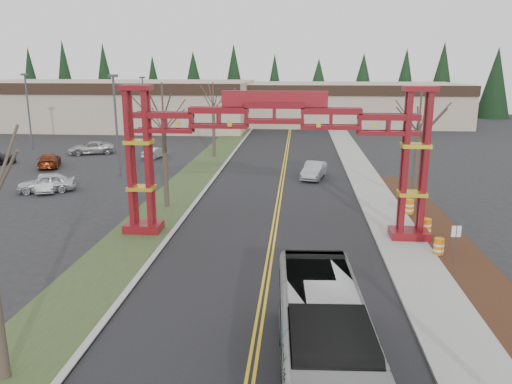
# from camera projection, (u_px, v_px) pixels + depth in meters

# --- Properties ---
(road) EXTENTS (12.00, 110.00, 0.02)m
(road) POSITION_uv_depth(u_px,v_px,m) (278.00, 204.00, 36.89)
(road) COLOR black
(road) RESTS_ON ground
(lane_line_left) EXTENTS (0.12, 100.00, 0.01)m
(lane_line_left) POSITION_uv_depth(u_px,v_px,m) (277.00, 204.00, 36.89)
(lane_line_left) COLOR yellow
(lane_line_left) RESTS_ON road
(lane_line_right) EXTENTS (0.12, 100.00, 0.01)m
(lane_line_right) POSITION_uv_depth(u_px,v_px,m) (280.00, 204.00, 36.87)
(lane_line_right) COLOR yellow
(lane_line_right) RESTS_ON road
(curb_right) EXTENTS (0.30, 110.00, 0.15)m
(curb_right) POSITION_uv_depth(u_px,v_px,m) (362.00, 205.00, 36.36)
(curb_right) COLOR #9E9D99
(curb_right) RESTS_ON ground
(sidewalk_right) EXTENTS (2.60, 110.00, 0.14)m
(sidewalk_right) POSITION_uv_depth(u_px,v_px,m) (383.00, 206.00, 36.24)
(sidewalk_right) COLOR gray
(sidewalk_right) RESTS_ON ground
(landscape_strip) EXTENTS (2.60, 50.00, 0.12)m
(landscape_strip) POSITION_uv_depth(u_px,v_px,m) (499.00, 302.00, 21.54)
(landscape_strip) COLOR #301E10
(landscape_strip) RESTS_ON ground
(grass_median) EXTENTS (4.00, 110.00, 0.08)m
(grass_median) POSITION_uv_depth(u_px,v_px,m) (172.00, 201.00, 37.55)
(grass_median) COLOR #2F4221
(grass_median) RESTS_ON ground
(curb_left) EXTENTS (0.30, 110.00, 0.15)m
(curb_left) POSITION_uv_depth(u_px,v_px,m) (196.00, 202.00, 37.38)
(curb_left) COLOR #9E9D99
(curb_left) RESTS_ON ground
(gateway_arch) EXTENTS (18.20, 1.60, 8.90)m
(gateway_arch) POSITION_uv_depth(u_px,v_px,m) (274.00, 137.00, 28.66)
(gateway_arch) COLOR maroon
(gateway_arch) RESTS_ON ground
(retail_building_west) EXTENTS (46.00, 22.30, 7.50)m
(retail_building_west) POSITION_uv_depth(u_px,v_px,m) (112.00, 104.00, 83.82)
(retail_building_west) COLOR tan
(retail_building_west) RESTS_ON ground
(retail_building_east) EXTENTS (38.00, 20.30, 7.00)m
(retail_building_east) POSITION_uv_depth(u_px,v_px,m) (348.00, 103.00, 88.26)
(retail_building_east) COLOR tan
(retail_building_east) RESTS_ON ground
(conifer_treeline) EXTENTS (116.10, 5.60, 13.00)m
(conifer_treeline) POSITION_uv_depth(u_px,v_px,m) (294.00, 84.00, 99.98)
(conifer_treeline) COLOR black
(conifer_treeline) RESTS_ON ground
(transit_bus) EXTENTS (3.22, 11.46, 3.16)m
(transit_bus) POSITION_uv_depth(u_px,v_px,m) (326.00, 356.00, 14.81)
(transit_bus) COLOR #B8BBC0
(transit_bus) RESTS_ON ground
(silver_sedan) EXTENTS (2.59, 4.80, 1.50)m
(silver_sedan) POSITION_uv_depth(u_px,v_px,m) (314.00, 170.00, 45.22)
(silver_sedan) COLOR #A5A8AD
(silver_sedan) RESTS_ON ground
(parked_car_near_a) EXTENTS (4.79, 3.17, 1.52)m
(parked_car_near_a) POSITION_uv_depth(u_px,v_px,m) (47.00, 183.00, 40.41)
(parked_car_near_a) COLOR silver
(parked_car_near_a) RESTS_ON ground
(parked_car_near_b) EXTENTS (2.49, 4.19, 1.30)m
(parked_car_near_b) POSITION_uv_depth(u_px,v_px,m) (48.00, 183.00, 40.78)
(parked_car_near_b) COLOR silver
(parked_car_near_b) RESTS_ON ground
(parked_car_mid_a) EXTENTS (3.55, 5.18, 1.39)m
(parked_car_mid_a) POSITION_uv_depth(u_px,v_px,m) (49.00, 160.00, 50.31)
(parked_car_mid_a) COLOR maroon
(parked_car_mid_a) RESTS_ON ground
(parked_car_far_a) EXTENTS (2.14, 3.89, 1.22)m
(parked_car_far_a) POSITION_uv_depth(u_px,v_px,m) (155.00, 153.00, 55.23)
(parked_car_far_a) COLOR #B4B9BC
(parked_car_far_a) RESTS_ON ground
(parked_car_far_b) EXTENTS (5.64, 4.19, 1.42)m
(parked_car_far_b) POSITION_uv_depth(u_px,v_px,m) (91.00, 148.00, 57.89)
(parked_car_far_b) COLOR #BDBDBD
(parked_car_far_b) RESTS_ON ground
(bare_tree_median_mid) EXTENTS (3.42, 3.42, 8.87)m
(bare_tree_median_mid) POSITION_uv_depth(u_px,v_px,m) (163.00, 116.00, 34.55)
(bare_tree_median_mid) COLOR #382D26
(bare_tree_median_mid) RESTS_ON ground
(bare_tree_median_far) EXTENTS (3.41, 3.41, 8.28)m
(bare_tree_median_far) POSITION_uv_depth(u_px,v_px,m) (213.00, 103.00, 54.51)
(bare_tree_median_far) COLOR #382D26
(bare_tree_median_far) RESTS_ON ground
(bare_tree_right_far) EXTENTS (3.51, 3.51, 8.26)m
(bare_tree_right_far) POSITION_uv_depth(u_px,v_px,m) (419.00, 124.00, 35.72)
(bare_tree_right_far) COLOR #382D26
(bare_tree_right_far) RESTS_ON ground
(light_pole_near) EXTENTS (0.80, 0.40, 9.23)m
(light_pole_near) POSITION_uv_depth(u_px,v_px,m) (116.00, 119.00, 45.04)
(light_pole_near) COLOR #3F3F44
(light_pole_near) RESTS_ON ground
(light_pole_mid) EXTENTS (0.79, 0.39, 9.09)m
(light_pole_mid) POSITION_uv_depth(u_px,v_px,m) (28.00, 106.00, 59.54)
(light_pole_mid) COLOR #3F3F44
(light_pole_mid) RESTS_ON ground
(light_pole_far) EXTENTS (0.74, 0.37, 8.52)m
(light_pole_far) POSITION_uv_depth(u_px,v_px,m) (144.00, 103.00, 68.76)
(light_pole_far) COLOR #3F3F44
(light_pole_far) RESTS_ON ground
(street_sign) EXTENTS (0.49, 0.08, 2.14)m
(street_sign) POSITION_uv_depth(u_px,v_px,m) (456.00, 237.00, 25.24)
(street_sign) COLOR #3F3F44
(street_sign) RESTS_ON ground
(barrel_south) EXTENTS (0.54, 0.54, 1.00)m
(barrel_south) POSITION_uv_depth(u_px,v_px,m) (439.00, 247.00, 26.77)
(barrel_south) COLOR orange
(barrel_south) RESTS_ON ground
(barrel_mid) EXTENTS (0.58, 0.58, 1.07)m
(barrel_mid) POSITION_uv_depth(u_px,v_px,m) (426.00, 227.00, 29.99)
(barrel_mid) COLOR orange
(barrel_mid) RESTS_ON ground
(barrel_north) EXTENTS (0.60, 0.60, 1.12)m
(barrel_north) POSITION_uv_depth(u_px,v_px,m) (409.00, 207.00, 34.11)
(barrel_north) COLOR orange
(barrel_north) RESTS_ON ground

